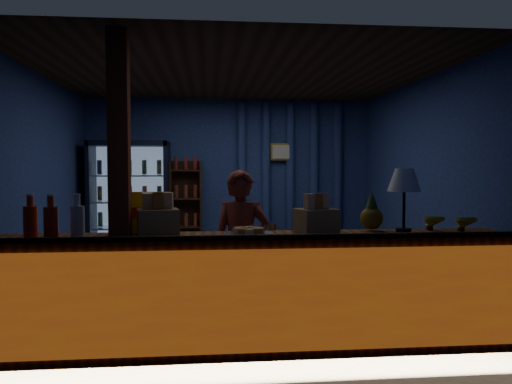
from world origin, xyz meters
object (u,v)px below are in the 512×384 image
Objects in this scene: green_chair at (320,249)px; pastry_tray at (249,233)px; table_lamp at (404,183)px; shopkeeper at (241,249)px.

pastry_tray is (-1.33, -3.23, 0.69)m from green_chair.
table_lamp is at bearing 1.49° from pastry_tray.
table_lamp reaches higher than green_chair.
shopkeeper is at bearing 23.31° from green_chair.
shopkeeper is 2.37× the size of green_chair.
pastry_tray is at bearing -178.51° from table_lamp.
table_lamp reaches higher than shopkeeper.
shopkeeper reaches higher than pastry_tray.
green_chair is (1.36, 2.62, -0.46)m from shopkeeper.
green_chair is 3.37m from table_lamp.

